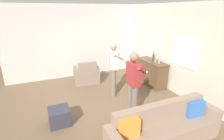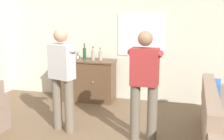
% 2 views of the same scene
% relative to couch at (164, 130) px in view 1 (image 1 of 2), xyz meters
% --- Properties ---
extents(ground, '(10.40, 10.40, 0.00)m').
position_rel_couch_xyz_m(ground, '(-1.97, -0.75, -0.33)').
color(ground, brown).
extents(wall_back_with_window, '(5.20, 0.15, 2.80)m').
position_rel_couch_xyz_m(wall_back_with_window, '(-1.96, 1.91, 1.07)').
color(wall_back_with_window, beige).
rests_on(wall_back_with_window, ground).
extents(wall_side_left, '(0.12, 5.20, 2.80)m').
position_rel_couch_xyz_m(wall_side_left, '(-4.63, -0.75, 1.07)').
color(wall_side_left, beige).
rests_on(wall_side_left, ground).
extents(couch, '(0.57, 2.44, 0.85)m').
position_rel_couch_xyz_m(couch, '(0.00, 0.00, 0.00)').
color(couch, gray).
rests_on(couch, ground).
extents(armchair, '(0.72, 0.93, 0.85)m').
position_rel_couch_xyz_m(armchair, '(-3.67, -0.56, -0.04)').
color(armchair, '#7F6B5B').
rests_on(armchair, ground).
extents(sideboard_cabinet, '(1.31, 0.49, 0.88)m').
position_rel_couch_xyz_m(sideboard_cabinet, '(-2.62, 1.55, 0.11)').
color(sideboard_cabinet, brown).
rests_on(sideboard_cabinet, ground).
extents(bottle_wine_green, '(0.07, 0.07, 0.34)m').
position_rel_couch_xyz_m(bottle_wine_green, '(-2.64, 1.61, 0.68)').
color(bottle_wine_green, '#1E4C23').
rests_on(bottle_wine_green, sideboard_cabinet).
extents(bottle_liquor_amber, '(0.08, 0.08, 0.26)m').
position_rel_couch_xyz_m(bottle_liquor_amber, '(-2.28, 1.59, 0.65)').
color(bottle_liquor_amber, gray).
rests_on(bottle_liquor_amber, sideboard_cabinet).
extents(bottle_spirits_clear, '(0.07, 0.07, 0.28)m').
position_rel_couch_xyz_m(bottle_spirits_clear, '(-2.43, 1.55, 0.66)').
color(bottle_spirits_clear, gray).
rests_on(bottle_spirits_clear, sideboard_cabinet).
extents(ottoman, '(0.48, 0.48, 0.39)m').
position_rel_couch_xyz_m(ottoman, '(-1.52, -1.84, -0.13)').
color(ottoman, '#33333D').
rests_on(ottoman, ground).
extents(person_standing_left, '(0.53, 0.52, 1.68)m').
position_rel_couch_xyz_m(person_standing_left, '(-2.43, -0.02, 0.61)').
color(person_standing_left, '#6B6051').
rests_on(person_standing_left, ground).
extents(person_standing_right, '(0.56, 0.49, 1.68)m').
position_rel_couch_xyz_m(person_standing_right, '(-1.11, -0.09, 0.61)').
color(person_standing_right, '#6B6051').
rests_on(person_standing_right, ground).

